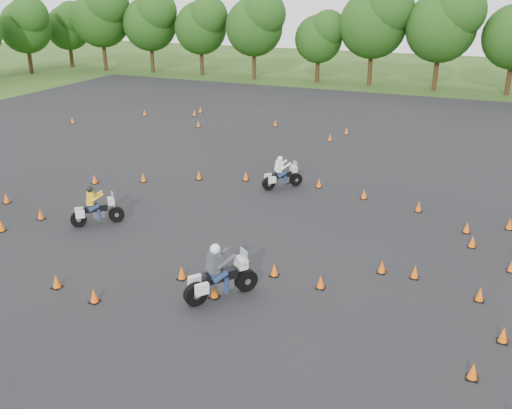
{
  "coord_description": "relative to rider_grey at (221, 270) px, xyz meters",
  "views": [
    {
      "loc": [
        8.15,
        -15.37,
        9.4
      ],
      "look_at": [
        0.0,
        4.0,
        1.2
      ],
      "focal_mm": 40.0,
      "sensor_mm": 36.0,
      "label": 1
    }
  ],
  "objects": [
    {
      "name": "treeline",
      "position": [
        1.52,
        36.29,
        3.56
      ],
      "size": [
        86.79,
        32.58,
        9.99
      ],
      "color": "#1F4513",
      "rests_on": "ground"
    },
    {
      "name": "asphalt_pad",
      "position": [
        -0.97,
        7.15,
        -0.98
      ],
      "size": [
        62.0,
        62.0,
        0.0
      ],
      "primitive_type": "plane",
      "color": "black",
      "rests_on": "ground"
    },
    {
      "name": "rider_yellow",
      "position": [
        -7.34,
        3.35,
        -0.14
      ],
      "size": [
        2.05,
        1.97,
        1.68
      ],
      "primitive_type": null,
      "rotation": [
        0.0,
        0.0,
        0.75
      ],
      "color": "yellow",
      "rests_on": "ground"
    },
    {
      "name": "traffic_cones",
      "position": [
        -0.29,
        6.96,
        -0.76
      ],
      "size": [
        36.44,
        32.91,
        0.45
      ],
      "color": "#FF640A",
      "rests_on": "asphalt_pad"
    },
    {
      "name": "rider_grey",
      "position": [
        0.0,
        0.0,
        0.0
      ],
      "size": [
        2.16,
        2.51,
        1.97
      ],
      "primitive_type": null,
      "rotation": [
        0.0,
        0.0,
        0.92
      ],
      "color": "#3B3E42",
      "rests_on": "ground"
    },
    {
      "name": "rider_white",
      "position": [
        -1.86,
        10.57,
        -0.16
      ],
      "size": [
        1.93,
        2.02,
        1.65
      ],
      "primitive_type": null,
      "rotation": [
        0.0,
        0.0,
        0.83
      ],
      "color": "white",
      "rests_on": "ground"
    },
    {
      "name": "ground",
      "position": [
        -0.97,
        1.15,
        -0.99
      ],
      "size": [
        140.0,
        140.0,
        0.0
      ],
      "primitive_type": "plane",
      "color": "#2D5119",
      "rests_on": "ground"
    }
  ]
}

